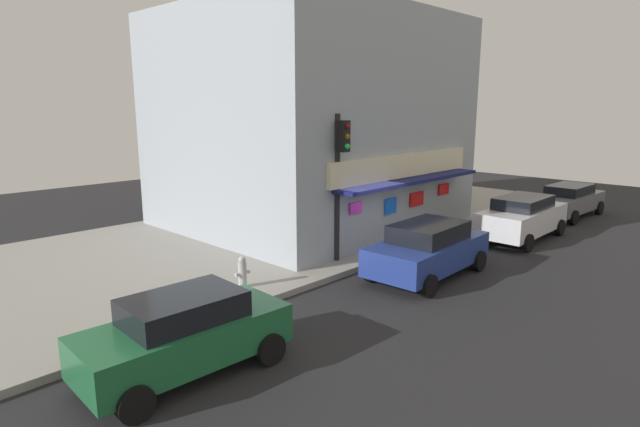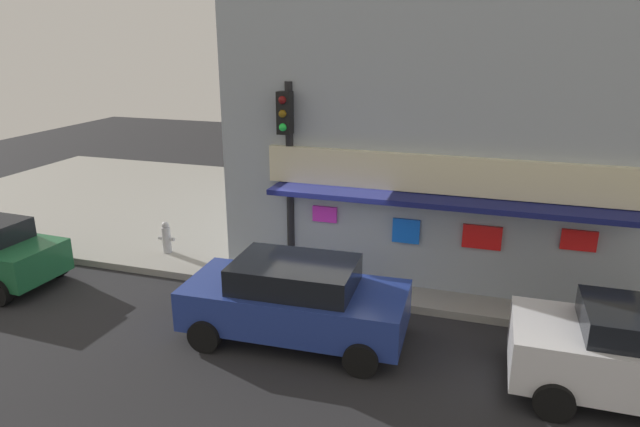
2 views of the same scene
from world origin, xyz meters
TOP-DOWN VIEW (x-y plane):
  - ground_plane at (0.00, 0.00)m, footprint 48.05×48.05m
  - sidewalk at (0.00, 5.41)m, footprint 32.03×10.82m
  - corner_building at (2.36, 5.67)m, footprint 10.67×10.27m
  - traffic_light at (-1.23, 0.85)m, footprint 0.32×0.58m
  - fire_hydrant at (-4.89, 1.13)m, footprint 0.47×0.23m
  - trash_can at (3.90, 1.91)m, footprint 0.46×0.46m
  - pedestrian at (5.68, 2.17)m, footprint 0.51×0.62m
  - potted_plant_by_doorway at (-1.09, 2.98)m, footprint 0.73×0.73m
  - parked_car_blue at (-0.14, -1.72)m, footprint 4.41×2.23m

SIDE VIEW (x-z plane):
  - ground_plane at x=0.00m, z-range 0.00..0.00m
  - sidewalk at x=0.00m, z-range 0.00..0.18m
  - trash_can at x=3.90m, z-range 0.18..1.01m
  - fire_hydrant at x=-4.89m, z-range 0.17..1.04m
  - potted_plant_by_doorway at x=-1.09m, z-range 0.24..1.22m
  - parked_car_blue at x=-0.14m, z-range 0.03..1.67m
  - pedestrian at x=5.68m, z-range 0.28..2.09m
  - traffic_light at x=-1.23m, z-range 0.85..5.48m
  - corner_building at x=2.36m, z-range 0.17..8.56m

